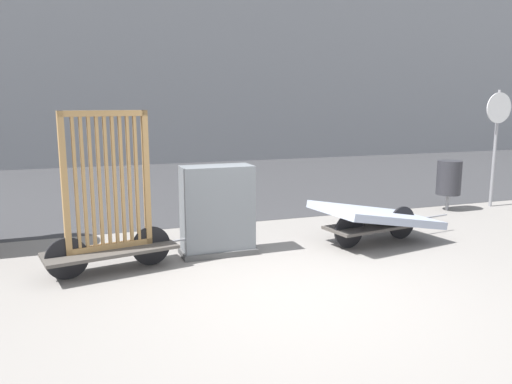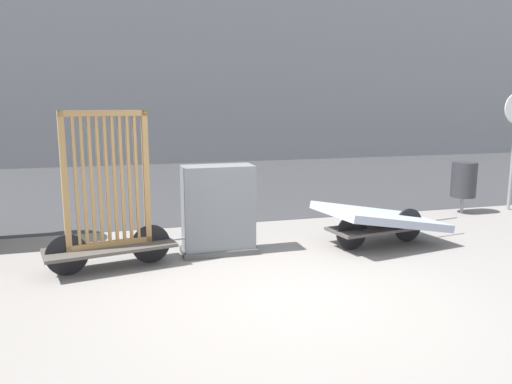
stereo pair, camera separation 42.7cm
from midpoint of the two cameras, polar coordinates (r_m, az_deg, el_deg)
ground_plane at (r=5.52m, az=3.09°, el=-11.74°), size 60.00×60.00×0.00m
road_strip at (r=12.93m, az=-10.53°, el=0.83°), size 56.00×9.00×0.01m
building_facade at (r=19.55m, az=-14.39°, el=20.53°), size 48.00×4.00×11.37m
bike_cart_with_bedframe at (r=6.38m, az=-18.24°, el=-2.80°), size 2.30×0.89×1.97m
bike_cart_with_mattress at (r=7.53m, az=12.09°, el=-2.84°), size 2.44×1.36×0.65m
utility_cabinet at (r=6.85m, az=-6.22°, el=-2.45°), size 1.02×0.50×1.23m
trash_bin at (r=10.23m, az=20.08°, el=1.52°), size 0.46×0.46×0.97m
sign_post at (r=10.85m, az=24.80°, el=6.41°), size 0.59×0.06×2.31m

